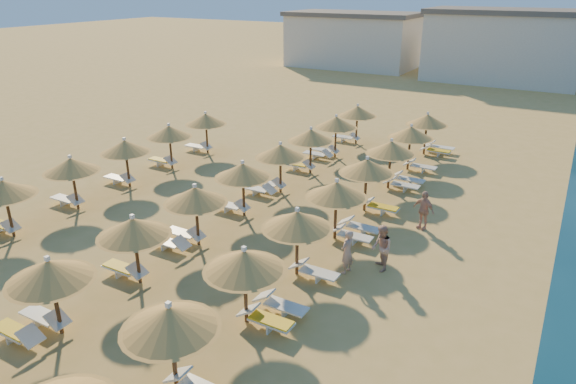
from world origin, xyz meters
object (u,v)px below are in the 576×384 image
Objects in this scene: parasol_row_east at (297,221)px; parasol_row_west at (195,196)px; beachgoer_c at (423,210)px; beachgoer_b at (381,248)px; beachgoer_a at (347,252)px.

parasol_row_west is at bearing 180.00° from parasol_row_east.
parasol_row_east is 20.44× the size of beachgoer_c.
parasol_row_west reaches higher than beachgoer_b.
beachgoer_c is (7.32, 5.92, -1.25)m from parasol_row_west.
parasol_row_east is at bearing -46.82° from beachgoer_a.
beachgoer_c is at bearing 174.33° from beachgoer_a.
beachgoer_b is 1.04× the size of beachgoer_a.
beachgoer_b is at bearing -76.11° from beachgoer_c.
beachgoer_b is 1.27m from beachgoer_a.
beachgoer_a is at bearing -86.51° from beachgoer_c.
parasol_row_west is 20.74× the size of beachgoer_a.
parasol_row_east is 3.30m from beachgoer_b.
beachgoer_b is at bearing 14.41° from parasol_row_west.
parasol_row_west reaches higher than beachgoer_a.
beachgoer_c reaches higher than beachgoer_a.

